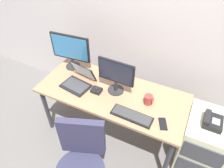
# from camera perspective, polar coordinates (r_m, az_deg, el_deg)

# --- Properties ---
(ground_plane) EXTENTS (8.00, 8.00, 0.00)m
(ground_plane) POSITION_cam_1_polar(r_m,az_deg,el_deg) (2.81, 0.00, -12.79)
(ground_plane) COLOR #625F5D
(back_wall) EXTENTS (6.00, 0.10, 2.80)m
(back_wall) POSITION_cam_1_polar(r_m,az_deg,el_deg) (2.44, 7.57, 20.05)
(back_wall) COLOR beige
(back_wall) RESTS_ON ground
(desk) EXTENTS (1.64, 0.69, 0.72)m
(desk) POSITION_cam_1_polar(r_m,az_deg,el_deg) (2.32, 0.00, -3.59)
(desk) COLOR #A27654
(desk) RESTS_ON ground
(file_cabinet) EXTENTS (0.42, 0.53, 0.68)m
(file_cabinet) POSITION_cam_1_polar(r_m,az_deg,el_deg) (2.51, 23.45, -14.47)
(file_cabinet) COLOR beige
(file_cabinet) RESTS_ON ground
(desk_phone) EXTENTS (0.17, 0.20, 0.09)m
(desk_phone) POSITION_cam_1_polar(r_m,az_deg,el_deg) (2.21, 25.82, -9.20)
(desk_phone) COLOR black
(desk_phone) RESTS_ON file_cabinet
(monitor_main) EXTENTS (0.49, 0.18, 0.44)m
(monitor_main) POSITION_cam_1_polar(r_m,az_deg,el_deg) (2.52, -11.34, 9.30)
(monitor_main) COLOR #262628
(monitor_main) RESTS_ON desk
(monitor_side) EXTENTS (0.40, 0.18, 0.39)m
(monitor_side) POSITION_cam_1_polar(r_m,az_deg,el_deg) (2.14, 1.10, 2.56)
(monitor_side) COLOR #262628
(monitor_side) RESTS_ON desk
(keyboard) EXTENTS (0.41, 0.15, 0.03)m
(keyboard) POSITION_cam_1_polar(r_m,az_deg,el_deg) (2.04, 5.47, -8.66)
(keyboard) COLOR black
(keyboard) RESTS_ON desk
(laptop) EXTENTS (0.35, 0.35, 0.23)m
(laptop) POSITION_cam_1_polar(r_m,az_deg,el_deg) (2.36, -9.18, 0.97)
(laptop) COLOR black
(laptop) RESTS_ON desk
(trackball_mouse) EXTENTS (0.11, 0.09, 0.07)m
(trackball_mouse) POSITION_cam_1_polar(r_m,az_deg,el_deg) (2.26, -4.28, -1.68)
(trackball_mouse) COLOR black
(trackball_mouse) RESTS_ON desk
(coffee_mug) EXTENTS (0.10, 0.09, 0.10)m
(coffee_mug) POSITION_cam_1_polar(r_m,az_deg,el_deg) (2.15, 10.01, -4.25)
(coffee_mug) COLOR maroon
(coffee_mug) RESTS_ON desk
(cell_phone) EXTENTS (0.12, 0.16, 0.01)m
(cell_phone) POSITION_cam_1_polar(r_m,az_deg,el_deg) (2.03, 13.81, -10.57)
(cell_phone) COLOR black
(cell_phone) RESTS_ON desk
(banana) EXTENTS (0.19, 0.11, 0.04)m
(banana) POSITION_cam_1_polar(r_m,az_deg,el_deg) (2.43, 4.10, 1.90)
(banana) COLOR yellow
(banana) RESTS_ON desk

